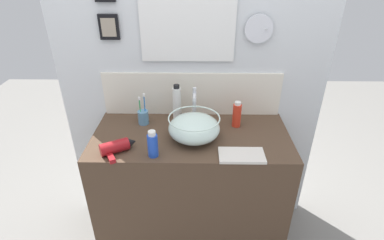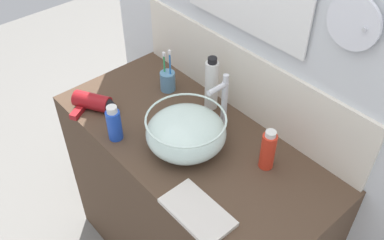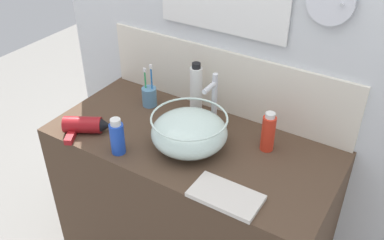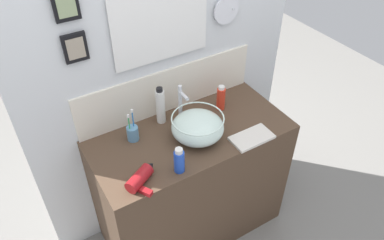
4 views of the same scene
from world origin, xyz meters
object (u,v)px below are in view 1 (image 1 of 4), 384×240
(soap_dispenser, at_px, (237,115))
(hand_towel, at_px, (242,155))
(toothbrush_cup, at_px, (143,117))
(shampoo_bottle, at_px, (177,103))
(faucet, at_px, (194,104))
(lotion_bottle, at_px, (153,145))
(glass_bowl_sink, at_px, (194,128))
(hair_drier, at_px, (117,147))

(soap_dispenser, distance_m, hand_towel, 0.33)
(toothbrush_cup, bearing_deg, hand_towel, -30.88)
(soap_dispenser, distance_m, shampoo_bottle, 0.38)
(faucet, xyz_separation_m, toothbrush_cup, (-0.32, -0.01, -0.09))
(soap_dispenser, bearing_deg, lotion_bottle, -145.99)
(glass_bowl_sink, bearing_deg, hair_drier, -161.41)
(glass_bowl_sink, distance_m, hand_towel, 0.31)
(faucet, distance_m, soap_dispenser, 0.27)
(glass_bowl_sink, xyz_separation_m, hair_drier, (-0.41, -0.14, -0.04))
(toothbrush_cup, height_order, lotion_bottle, toothbrush_cup)
(glass_bowl_sink, height_order, hand_towel, glass_bowl_sink)
(soap_dispenser, relative_size, shampoo_bottle, 0.69)
(hair_drier, relative_size, soap_dispenser, 1.22)
(glass_bowl_sink, distance_m, shampoo_bottle, 0.26)
(shampoo_bottle, bearing_deg, hair_drier, -129.29)
(hand_towel, bearing_deg, hair_drier, 177.14)
(toothbrush_cup, bearing_deg, hair_drier, -106.70)
(hair_drier, distance_m, lotion_bottle, 0.20)
(glass_bowl_sink, xyz_separation_m, lotion_bottle, (-0.21, -0.17, -0.00))
(glass_bowl_sink, bearing_deg, faucet, 90.00)
(soap_dispenser, relative_size, hand_towel, 0.68)
(soap_dispenser, bearing_deg, glass_bowl_sink, -149.92)
(hair_drier, bearing_deg, toothbrush_cup, 73.30)
(faucet, relative_size, toothbrush_cup, 1.17)
(glass_bowl_sink, height_order, shampoo_bottle, shampoo_bottle)
(soap_dispenser, bearing_deg, toothbrush_cup, 178.01)
(faucet, height_order, toothbrush_cup, faucet)
(glass_bowl_sink, height_order, toothbrush_cup, toothbrush_cup)
(glass_bowl_sink, relative_size, soap_dispenser, 1.79)
(glass_bowl_sink, distance_m, hair_drier, 0.43)
(faucet, relative_size, soap_dispenser, 1.43)
(faucet, bearing_deg, glass_bowl_sink, -90.00)
(toothbrush_cup, xyz_separation_m, shampoo_bottle, (0.21, 0.06, 0.07))
(toothbrush_cup, xyz_separation_m, lotion_bottle, (0.10, -0.34, 0.02))
(hand_towel, bearing_deg, glass_bowl_sink, 145.88)
(hair_drier, xyz_separation_m, soap_dispenser, (0.67, 0.29, 0.04))
(toothbrush_cup, height_order, hand_towel, toothbrush_cup)
(hair_drier, height_order, hand_towel, hair_drier)
(hair_drier, xyz_separation_m, toothbrush_cup, (0.09, 0.31, 0.01))
(hair_drier, distance_m, soap_dispenser, 0.73)
(faucet, relative_size, lotion_bottle, 1.56)
(faucet, height_order, shampoo_bottle, shampoo_bottle)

